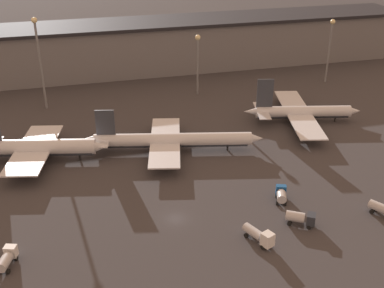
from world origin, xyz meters
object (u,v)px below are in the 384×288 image
at_px(airplane_1, 171,140).
at_px(service_vehicle_5, 301,218).
at_px(service_vehicle_3, 7,259).
at_px(service_vehicle_4, 281,195).
at_px(airplane_0, 38,148).
at_px(service_vehicle_0, 259,235).
at_px(airplane_2, 301,112).

xyz_separation_m(airplane_1, service_vehicle_5, (18.09, -38.96, -1.44)).
height_order(service_vehicle_3, service_vehicle_4, service_vehicle_4).
relative_size(airplane_0, service_vehicle_3, 6.22).
relative_size(airplane_0, service_vehicle_0, 5.02).
xyz_separation_m(airplane_1, airplane_2, (41.89, 8.74, -0.02)).
height_order(airplane_2, service_vehicle_3, airplane_2).
distance_m(service_vehicle_3, service_vehicle_5, 56.68).
bearing_deg(service_vehicle_3, service_vehicle_0, -78.19).
bearing_deg(airplane_1, airplane_0, -172.92).
bearing_deg(service_vehicle_5, airplane_1, 147.37).
bearing_deg(service_vehicle_0, service_vehicle_5, 84.28).
bearing_deg(airplane_1, service_vehicle_5, -51.87).
distance_m(airplane_0, service_vehicle_5, 67.03).
distance_m(airplane_1, service_vehicle_3, 53.24).
height_order(airplane_2, service_vehicle_4, airplane_2).
height_order(service_vehicle_3, service_vehicle_5, same).
bearing_deg(airplane_0, service_vehicle_3, -83.70).
xyz_separation_m(service_vehicle_3, service_vehicle_4, (56.54, 6.87, 0.02)).
relative_size(service_vehicle_4, service_vehicle_5, 0.81).
xyz_separation_m(service_vehicle_0, service_vehicle_4, (10.26, 12.39, -0.07)).
bearing_deg(service_vehicle_4, airplane_1, 52.76).
xyz_separation_m(service_vehicle_4, service_vehicle_5, (0.09, -9.13, 0.03)).
relative_size(airplane_1, service_vehicle_3, 8.26).
height_order(airplane_0, service_vehicle_5, airplane_0).
height_order(airplane_2, service_vehicle_5, airplane_2).
relative_size(service_vehicle_3, service_vehicle_4, 1.16).
distance_m(service_vehicle_0, service_vehicle_5, 10.85).
bearing_deg(service_vehicle_4, service_vehicle_5, -157.79).
bearing_deg(service_vehicle_5, service_vehicle_4, 123.02).
bearing_deg(service_vehicle_0, service_vehicle_3, -120.01).
distance_m(airplane_2, service_vehicle_3, 92.40).
distance_m(airplane_0, service_vehicle_3, 40.67).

